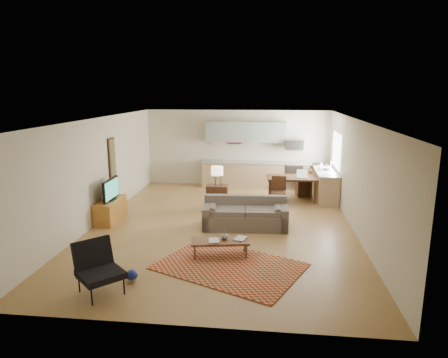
# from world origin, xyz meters

# --- Properties ---
(room) EXTENTS (9.00, 9.00, 9.00)m
(room) POSITION_xyz_m (0.00, 0.00, 1.35)
(room) COLOR olive
(room) RESTS_ON ground
(kitchen_counter_back) EXTENTS (4.26, 0.64, 0.92)m
(kitchen_counter_back) POSITION_xyz_m (0.90, 4.18, 0.46)
(kitchen_counter_back) COLOR #9D7F5A
(kitchen_counter_back) RESTS_ON ground
(kitchen_counter_right) EXTENTS (0.64, 2.26, 0.92)m
(kitchen_counter_right) POSITION_xyz_m (2.93, 3.00, 0.46)
(kitchen_counter_right) COLOR #9D7F5A
(kitchen_counter_right) RESTS_ON ground
(kitchen_range) EXTENTS (0.62, 0.62, 0.90)m
(kitchen_range) POSITION_xyz_m (2.00, 4.18, 0.45)
(kitchen_range) COLOR #A5A8AD
(kitchen_range) RESTS_ON ground
(kitchen_microwave) EXTENTS (0.62, 0.40, 0.35)m
(kitchen_microwave) POSITION_xyz_m (2.00, 4.20, 1.55)
(kitchen_microwave) COLOR #A5A8AD
(kitchen_microwave) RESTS_ON room
(upper_cabinets) EXTENTS (2.80, 0.34, 0.70)m
(upper_cabinets) POSITION_xyz_m (0.30, 4.33, 1.95)
(upper_cabinets) COLOR gray
(upper_cabinets) RESTS_ON room
(window_right) EXTENTS (0.02, 1.40, 1.05)m
(window_right) POSITION_xyz_m (3.23, 3.00, 1.55)
(window_right) COLOR white
(window_right) RESTS_ON room
(wall_art_left) EXTENTS (0.06, 0.42, 1.10)m
(wall_art_left) POSITION_xyz_m (-3.21, 0.90, 1.55)
(wall_art_left) COLOR olive
(wall_art_left) RESTS_ON room
(triptych) EXTENTS (1.70, 0.04, 0.50)m
(triptych) POSITION_xyz_m (-0.10, 4.47, 1.75)
(triptych) COLOR #FCE4C6
(triptych) RESTS_ON room
(rug) EXTENTS (3.21, 2.81, 0.02)m
(rug) POSITION_xyz_m (0.41, -2.42, 0.01)
(rug) COLOR maroon
(rug) RESTS_ON floor
(sofa) EXTENTS (2.24, 1.08, 0.76)m
(sofa) POSITION_xyz_m (0.58, -0.11, 0.38)
(sofa) COLOR #5E544A
(sofa) RESTS_ON floor
(coffee_table) EXTENTS (1.27, 0.68, 0.36)m
(coffee_table) POSITION_xyz_m (0.17, -1.95, 0.18)
(coffee_table) COLOR #55321F
(coffee_table) RESTS_ON floor
(book_a) EXTENTS (0.30, 0.35, 0.03)m
(book_a) POSITION_xyz_m (-0.05, -2.04, 0.37)
(book_a) COLOR maroon
(book_a) RESTS_ON coffee_table
(book_b) EXTENTS (0.40, 0.43, 0.02)m
(book_b) POSITION_xyz_m (0.49, -1.80, 0.37)
(book_b) COLOR navy
(book_b) RESTS_ON coffee_table
(vase) EXTENTS (0.20, 0.20, 0.17)m
(vase) POSITION_xyz_m (0.26, -1.89, 0.44)
(vase) COLOR black
(vase) RESTS_ON coffee_table
(armchair) EXTENTS (1.10, 1.10, 0.89)m
(armchair) POSITION_xyz_m (-1.64, -3.71, 0.45)
(armchair) COLOR black
(armchair) RESTS_ON floor
(tv_credenza) EXTENTS (0.47, 1.23, 0.57)m
(tv_credenza) POSITION_xyz_m (-2.99, 0.05, 0.28)
(tv_credenza) COLOR #9C6023
(tv_credenza) RESTS_ON floor
(tv) EXTENTS (0.09, 0.95, 0.57)m
(tv) POSITION_xyz_m (-2.95, 0.05, 0.85)
(tv) COLOR black
(tv) RESTS_ON tv_credenza
(console_table) EXTENTS (0.62, 0.42, 0.71)m
(console_table) POSITION_xyz_m (-0.32, 1.38, 0.36)
(console_table) COLOR #321D11
(console_table) RESTS_ON floor
(table_lamp) EXTENTS (0.36, 0.36, 0.57)m
(table_lamp) POSITION_xyz_m (-0.32, 1.38, 1.00)
(table_lamp) COLOR beige
(table_lamp) RESTS_ON console_table
(dining_table) EXTENTS (1.57, 0.97, 0.77)m
(dining_table) POSITION_xyz_m (1.86, 2.52, 0.39)
(dining_table) COLOR #321D11
(dining_table) RESTS_ON floor
(dining_chair_near) EXTENTS (0.45, 0.47, 0.90)m
(dining_chair_near) POSITION_xyz_m (1.44, 1.83, 0.45)
(dining_chair_near) COLOR #321D11
(dining_chair_near) RESTS_ON floor
(dining_chair_far) EXTENTS (0.52, 0.53, 0.92)m
(dining_chair_far) POSITION_xyz_m (2.28, 3.20, 0.46)
(dining_chair_far) COLOR #321D11
(dining_chair_far) RESTS_ON floor
(laptop) EXTENTS (0.33, 0.24, 0.24)m
(laptop) POSITION_xyz_m (2.16, 2.41, 0.89)
(laptop) COLOR #A5A8AD
(laptop) RESTS_ON dining_table
(soap_bottle) EXTENTS (0.12, 0.12, 0.19)m
(soap_bottle) POSITION_xyz_m (2.83, 3.34, 1.02)
(soap_bottle) COLOR #FCE4C6
(soap_bottle) RESTS_ON kitchen_counter_right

